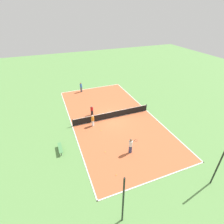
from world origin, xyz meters
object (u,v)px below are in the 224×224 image
tennis_net (112,114)px  player_near_white (131,145)px  fence_post_back_right (123,201)px  tennis_ball_midcourt (101,131)px  tennis_ball_right_alley (83,119)px  player_coach_red (92,110)px  tennis_ball_left_sideline (105,152)px  player_center_orange (93,120)px  tennis_ball_near_net (116,175)px  bench (60,148)px  fence_post_back_left (219,164)px  player_near_blue (81,87)px

tennis_net → player_near_white: player_near_white is taller
fence_post_back_right → tennis_ball_midcourt: bearing=-100.1°
tennis_ball_right_alley → fence_post_back_right: bearing=88.0°
player_coach_red → player_near_white: bearing=79.2°
tennis_net → tennis_ball_left_sideline: size_ratio=152.49×
player_center_orange → tennis_ball_right_alley: player_center_orange is taller
player_center_orange → fence_post_back_right: 11.55m
tennis_ball_near_net → fence_post_back_right: size_ratio=0.02×
tennis_net → tennis_ball_near_net: bearing=70.8°
tennis_ball_near_net → fence_post_back_right: (1.04, 3.57, 2.15)m
tennis_ball_right_alley → tennis_ball_left_sideline: bearing=95.2°
bench → tennis_ball_near_net: bearing=40.3°
fence_post_back_left → fence_post_back_right: same height
bench → player_near_blue: size_ratio=0.98×
player_coach_red → tennis_ball_near_net: (0.77, 10.33, -0.72)m
player_near_white → bench: bearing=150.3°
tennis_ball_midcourt → tennis_ball_left_sideline: bearing=78.4°
player_near_blue → fence_post_back_left: fence_post_back_left is taller
player_near_blue → tennis_ball_left_sideline: player_near_blue is taller
player_near_white → tennis_ball_midcourt: size_ratio=25.64×
player_coach_red → tennis_ball_near_net: size_ratio=20.04×
tennis_ball_near_net → tennis_ball_left_sideline: 3.00m
tennis_net → player_coach_red: bearing=-37.0°
tennis_net → tennis_ball_midcourt: size_ratio=152.49×
player_near_blue → tennis_ball_near_net: (1.09, 18.09, -0.91)m
tennis_ball_near_net → tennis_ball_left_sideline: bearing=-90.8°
tennis_ball_near_net → tennis_ball_midcourt: bearing=-96.6°
tennis_net → player_near_blue: (1.91, -9.44, 0.45)m
tennis_net → tennis_ball_midcourt: (2.25, 2.15, -0.46)m
tennis_ball_midcourt → fence_post_back_right: fence_post_back_right is taller
player_near_white → player_near_blue: bearing=88.2°
player_near_blue → tennis_ball_midcourt: (0.33, 11.59, -0.91)m
tennis_ball_near_net → fence_post_back_left: (-7.05, 3.57, 2.15)m
bench → fence_post_back_left: size_ratio=0.37×
player_near_blue → tennis_ball_left_sideline: size_ratio=24.29×
tennis_ball_near_net → tennis_ball_right_alley: bearing=-86.6°
fence_post_back_right → player_coach_red: bearing=-97.4°
tennis_net → player_near_blue: 9.64m
tennis_net → player_center_orange: (2.82, 0.81, 0.36)m
player_coach_red → tennis_ball_midcourt: size_ratio=20.04×
tennis_ball_midcourt → tennis_ball_left_sideline: size_ratio=1.00×
player_center_orange → fence_post_back_right: size_ratio=0.35×
bench → player_near_blue: player_near_blue is taller
tennis_net → player_center_orange: bearing=15.9°
player_coach_red → fence_post_back_right: bearing=60.8°
fence_post_back_left → fence_post_back_right: bearing=0.0°
tennis_ball_midcourt → tennis_ball_left_sideline: (0.72, 3.50, 0.00)m
tennis_ball_right_alley → tennis_ball_near_net: bearing=93.4°
player_coach_red → fence_post_back_right: fence_post_back_right is taller
player_center_orange → player_near_white: bearing=77.1°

